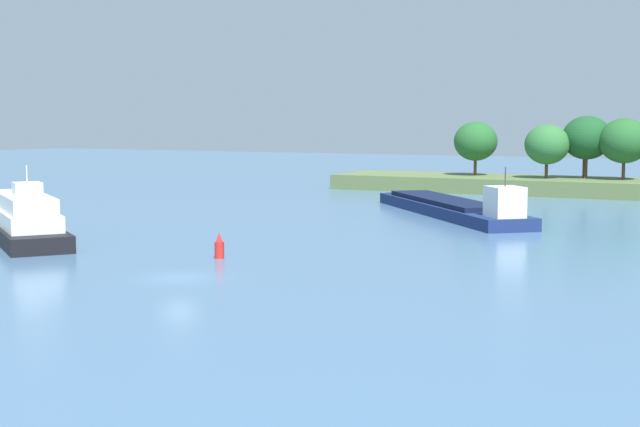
# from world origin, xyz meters

# --- Properties ---
(ground_plane) EXTENTS (400.00, 400.00, 0.00)m
(ground_plane) POSITION_xyz_m (0.00, 0.00, 0.00)
(ground_plane) COLOR #476B8E
(treeline_island) EXTENTS (63.93, 13.71, 10.63)m
(treeline_island) POSITION_xyz_m (9.99, 78.04, 3.71)
(treeline_island) COLOR #566B3D
(treeline_island) RESTS_ON ground
(white_riverboat) EXTENTS (18.09, 15.05, 6.43)m
(white_riverboat) POSITION_xyz_m (-22.01, 8.56, 1.72)
(white_riverboat) COLOR black
(white_riverboat) RESTS_ON ground
(cargo_barge) EXTENTS (24.44, 26.85, 5.80)m
(cargo_barge) POSITION_xyz_m (3.35, 43.55, 0.94)
(cargo_barge) COLOR navy
(cargo_barge) RESTS_ON ground
(channel_buoy_red) EXTENTS (0.70, 0.70, 1.90)m
(channel_buoy_red) POSITION_xyz_m (-2.22, 7.98, 0.81)
(channel_buoy_red) COLOR red
(channel_buoy_red) RESTS_ON ground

